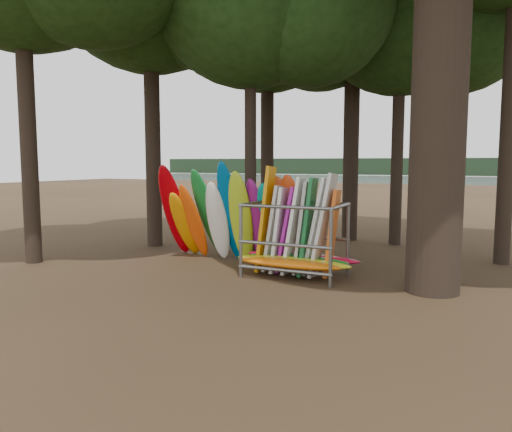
% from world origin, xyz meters
% --- Properties ---
extents(ground, '(120.00, 120.00, 0.00)m').
position_xyz_m(ground, '(0.00, 0.00, 0.00)').
color(ground, '#47331E').
rests_on(ground, ground).
extents(lake, '(160.00, 160.00, 0.00)m').
position_xyz_m(lake, '(0.00, 60.00, 0.00)').
color(lake, gray).
rests_on(lake, ground).
extents(far_shore, '(160.00, 4.00, 4.00)m').
position_xyz_m(far_shore, '(0.00, 110.00, 2.00)').
color(far_shore, black).
rests_on(far_shore, ground).
extents(oak_1, '(7.94, 7.94, 12.62)m').
position_xyz_m(oak_1, '(-2.71, 6.57, 9.14)').
color(oak_1, black).
rests_on(oak_1, ground).
extents(oak_3, '(7.40, 7.40, 11.76)m').
position_xyz_m(oak_3, '(2.35, 6.74, 8.53)').
color(oak_3, black).
rests_on(oak_3, ground).
extents(kayak_row, '(4.97, 1.88, 3.16)m').
position_xyz_m(kayak_row, '(-1.53, 1.29, 1.31)').
color(kayak_row, '#B00008').
rests_on(kayak_row, ground).
extents(storage_rack, '(3.24, 1.51, 2.90)m').
position_xyz_m(storage_rack, '(0.95, 0.35, 0.92)').
color(storage_rack, slate).
rests_on(storage_rack, ground).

